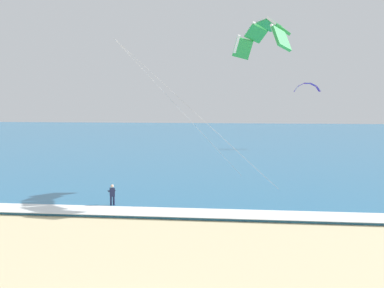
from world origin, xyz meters
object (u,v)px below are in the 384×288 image
Objects in this scene: kitesurfer at (112,195)px; kite_primary at (264,34)px; surfboard at (113,208)px; kite_distant at (307,86)px.

kitesurfer is 16.65m from kite_primary.
kite_primary is (10.68, 5.05, 12.65)m from surfboard.
kitesurfer is at bearing -154.78° from kite_primary.
kite_primary is 3.05× the size of kite_distant.
kite_primary is 37.73m from kite_distant.
surfboard is 46.92m from kite_distant.
kitesurfer is 0.13× the size of kite_primary.
kite_primary is at bearing -102.94° from kite_distant.
kite_primary is at bearing 25.22° from kitesurfer.
surfboard is 0.11× the size of kite_primary.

